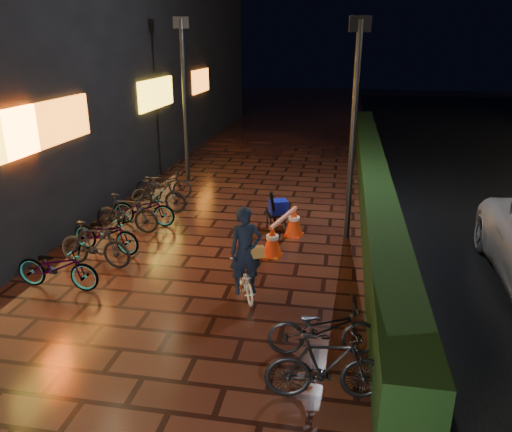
# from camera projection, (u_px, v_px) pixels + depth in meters

# --- Properties ---
(ground) EXTENTS (80.00, 80.00, 0.00)m
(ground) POSITION_uv_depth(u_px,v_px,m) (171.00, 332.00, 7.61)
(ground) COLOR #381911
(ground) RESTS_ON ground
(hedge) EXTENTS (0.70, 20.00, 1.00)m
(hedge) POSITION_uv_depth(u_px,v_px,m) (372.00, 176.00, 14.32)
(hedge) COLOR black
(hedge) RESTS_ON ground
(storefront_block) EXTENTS (12.09, 22.00, 9.00)m
(storefront_block) POSITION_uv_depth(u_px,v_px,m) (21.00, 31.00, 18.33)
(storefront_block) COLOR black
(storefront_block) RESTS_ON ground
(lamp_post_hedge) EXTENTS (0.44, 0.20, 4.65)m
(lamp_post_hedge) POSITION_uv_depth(u_px,v_px,m) (354.00, 124.00, 10.36)
(lamp_post_hedge) COLOR black
(lamp_post_hedge) RESTS_ON ground
(lamp_post_sf) EXTENTS (0.46, 0.15, 4.82)m
(lamp_post_sf) POSITION_uv_depth(u_px,v_px,m) (184.00, 95.00, 14.88)
(lamp_post_sf) COLOR black
(lamp_post_sf) RESTS_ON ground
(cyclist) EXTENTS (0.81, 1.20, 1.63)m
(cyclist) POSITION_uv_depth(u_px,v_px,m) (245.00, 264.00, 8.47)
(cyclist) COLOR white
(cyclist) RESTS_ON ground
(traffic_barrier) EXTENTS (0.76, 1.65, 0.67)m
(traffic_barrier) POSITION_uv_depth(u_px,v_px,m) (284.00, 230.00, 10.72)
(traffic_barrier) COLOR #F0340C
(traffic_barrier) RESTS_ON ground
(cart_assembly) EXTENTS (0.68, 0.73, 1.04)m
(cart_assembly) POSITION_uv_depth(u_px,v_px,m) (278.00, 208.00, 11.49)
(cart_assembly) COLOR black
(cart_assembly) RESTS_ON ground
(parked_bikes_storefront) EXTENTS (1.86, 6.11, 0.91)m
(parked_bikes_storefront) POSITION_uv_depth(u_px,v_px,m) (126.00, 217.00, 11.26)
(parked_bikes_storefront) COLOR black
(parked_bikes_storefront) RESTS_ON ground
(parked_bikes_hedge) EXTENTS (1.67, 1.64, 0.91)m
(parked_bikes_hedge) POSITION_uv_depth(u_px,v_px,m) (324.00, 345.00, 6.55)
(parked_bikes_hedge) COLOR black
(parked_bikes_hedge) RESTS_ON ground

